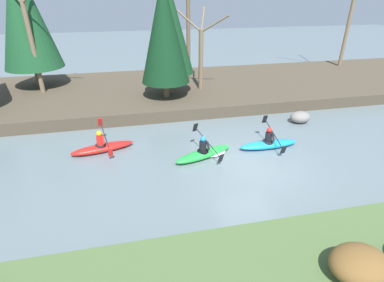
{
  "coord_description": "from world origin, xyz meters",
  "views": [
    {
      "loc": [
        -4.53,
        -9.64,
        6.42
      ],
      "look_at": [
        -2.1,
        1.59,
        0.55
      ],
      "focal_mm": 28.0,
      "sensor_mm": 36.0,
      "label": 1
    }
  ],
  "objects_px": {
    "kayaker_lead": "(269,143)",
    "kayaker_middle": "(206,153)",
    "boulder_midstream": "(300,117)",
    "kayaker_trailing": "(103,147)"
  },
  "relations": [
    {
      "from": "kayaker_lead",
      "to": "kayaker_middle",
      "type": "relative_size",
      "value": 1.01
    },
    {
      "from": "kayaker_lead",
      "to": "boulder_midstream",
      "type": "bearing_deg",
      "value": 37.76
    },
    {
      "from": "kayaker_lead",
      "to": "kayaker_middle",
      "type": "height_order",
      "value": "same"
    },
    {
      "from": "kayaker_middle",
      "to": "boulder_midstream",
      "type": "distance_m",
      "value": 6.35
    },
    {
      "from": "kayaker_lead",
      "to": "kayaker_trailing",
      "type": "xyz_separation_m",
      "value": [
        -7.28,
        1.25,
        0.0
      ]
    },
    {
      "from": "kayaker_lead",
      "to": "kayaker_middle",
      "type": "distance_m",
      "value": 2.98
    },
    {
      "from": "kayaker_middle",
      "to": "boulder_midstream",
      "type": "bearing_deg",
      "value": 3.4
    },
    {
      "from": "kayaker_trailing",
      "to": "kayaker_middle",
      "type": "bearing_deg",
      "value": -31.52
    },
    {
      "from": "boulder_midstream",
      "to": "kayaker_trailing",
      "type": "bearing_deg",
      "value": -173.94
    },
    {
      "from": "kayaker_middle",
      "to": "kayaker_trailing",
      "type": "relative_size",
      "value": 0.98
    }
  ]
}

